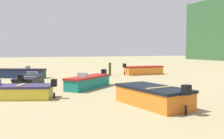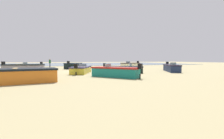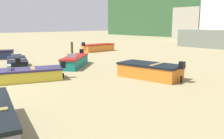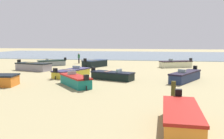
{
  "view_description": "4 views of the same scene",
  "coord_description": "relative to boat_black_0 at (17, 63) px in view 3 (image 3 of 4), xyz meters",
  "views": [
    {
      "loc": [
        15.34,
        2.19,
        2.6
      ],
      "look_at": [
        -3.22,
        9.94,
        1.08
      ],
      "focal_mm": 42.0,
      "sensor_mm": 36.0,
      "label": 1
    },
    {
      "loc": [
        3.06,
        19.86,
        1.43
      ],
      "look_at": [
        -2.42,
        4.04,
        0.42
      ],
      "focal_mm": 25.89,
      "sensor_mm": 36.0,
      "label": 2
    },
    {
      "loc": [
        14.13,
        -3.09,
        3.28
      ],
      "look_at": [
        4.21,
        6.11,
        0.74
      ],
      "focal_mm": 39.02,
      "sensor_mm": 36.0,
      "label": 3
    },
    {
      "loc": [
        -7.69,
        25.76,
        3.54
      ],
      "look_at": [
        -3.26,
        0.85,
        0.57
      ],
      "focal_mm": 39.49,
      "sensor_mm": 36.0,
      "label": 4
    }
  ],
  "objects": [
    {
      "name": "boat_black_0",
      "position": [
        0.0,
        0.0,
        0.0
      ],
      "size": [
        4.25,
        2.6,
        1.05
      ],
      "rotation": [
        0.0,
        0.0,
        1.23
      ],
      "color": "black",
      "rests_on": "ground"
    },
    {
      "name": "boat_orange_1",
      "position": [
        -4.91,
        11.92,
        0.06
      ],
      "size": [
        1.56,
        4.4,
        1.2
      ],
      "rotation": [
        0.0,
        0.0,
        6.25
      ],
      "color": "orange",
      "rests_on": "ground"
    },
    {
      "name": "townhouse_centre_left",
      "position": [
        -3.19,
        43.23,
        3.66
      ],
      "size": [
        7.02,
        6.24,
        8.08
      ],
      "primitive_type": "cube",
      "color": "silver",
      "rests_on": "ground"
    },
    {
      "name": "mooring_post_near_water",
      "position": [
        -4.86,
        8.09,
        0.28
      ],
      "size": [
        0.25,
        0.25,
        1.32
      ],
      "primitive_type": "cylinder",
      "color": "#3F3B19",
      "rests_on": "ground"
    },
    {
      "name": "boat_orange_5",
      "position": [
        8.81,
        4.68,
        0.07
      ],
      "size": [
        4.2,
        2.33,
        1.22
      ],
      "rotation": [
        0.0,
        0.0,
        1.72
      ],
      "color": "orange",
      "rests_on": "ground"
    },
    {
      "name": "boat_teal_3",
      "position": [
        2.33,
        3.59,
        0.05
      ],
      "size": [
        3.52,
        3.9,
        1.15
      ],
      "rotation": [
        0.0,
        0.0,
        3.84
      ],
      "color": "#16756F",
      "rests_on": "ground"
    },
    {
      "name": "boat_yellow_10",
      "position": [
        4.36,
        -1.35,
        -0.01
      ],
      "size": [
        2.93,
        4.63,
        1.04
      ],
      "rotation": [
        0.0,
        0.0,
        2.78
      ],
      "color": "gold",
      "rests_on": "ground"
    },
    {
      "name": "townhouse_left",
      "position": [
        -10.05,
        42.77,
        3.02
      ],
      "size": [
        6.23,
        5.32,
        6.8
      ],
      "primitive_type": "cube",
      "color": "#A19B8A",
      "rests_on": "ground"
    }
  ]
}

